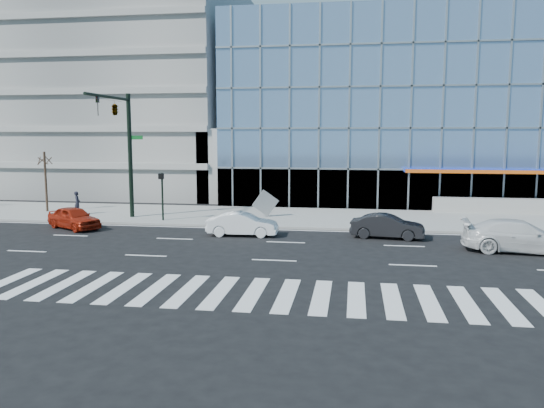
{
  "coord_description": "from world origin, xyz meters",
  "views": [
    {
      "loc": [
        3.43,
        -26.75,
        5.58
      ],
      "look_at": [
        -1.18,
        3.0,
        1.59
      ],
      "focal_mm": 35.0,
      "sensor_mm": 36.0,
      "label": 1
    }
  ],
  "objects_px": {
    "ped_signal_post": "(162,189)",
    "street_tree_near": "(45,160)",
    "white_sedan": "(243,224)",
    "pedestrian": "(77,203)",
    "red_sedan": "(74,218)",
    "dark_sedan": "(387,226)",
    "traffic_signal": "(119,124)",
    "tilted_panel": "(265,203)",
    "white_suv": "(519,236)"
  },
  "relations": [
    {
      "from": "red_sedan",
      "to": "pedestrian",
      "type": "height_order",
      "value": "pedestrian"
    },
    {
      "from": "traffic_signal",
      "to": "white_sedan",
      "type": "relative_size",
      "value": 2.05
    },
    {
      "from": "white_sedan",
      "to": "tilted_panel",
      "type": "xyz_separation_m",
      "value": [
        0.3,
        5.89,
        0.42
      ]
    },
    {
      "from": "ped_signal_post",
      "to": "dark_sedan",
      "type": "height_order",
      "value": "ped_signal_post"
    },
    {
      "from": "dark_sedan",
      "to": "pedestrian",
      "type": "height_order",
      "value": "pedestrian"
    },
    {
      "from": "white_sedan",
      "to": "tilted_panel",
      "type": "distance_m",
      "value": 5.91
    },
    {
      "from": "street_tree_near",
      "to": "red_sedan",
      "type": "relative_size",
      "value": 1.1
    },
    {
      "from": "street_tree_near",
      "to": "pedestrian",
      "type": "bearing_deg",
      "value": -20.91
    },
    {
      "from": "traffic_signal",
      "to": "pedestrian",
      "type": "height_order",
      "value": "traffic_signal"
    },
    {
      "from": "ped_signal_post",
      "to": "street_tree_near",
      "type": "bearing_deg",
      "value": 164.94
    },
    {
      "from": "ped_signal_post",
      "to": "street_tree_near",
      "type": "distance_m",
      "value": 9.97
    },
    {
      "from": "tilted_panel",
      "to": "ped_signal_post",
      "type": "bearing_deg",
      "value": -177.67
    },
    {
      "from": "traffic_signal",
      "to": "pedestrian",
      "type": "distance_m",
      "value": 6.87
    },
    {
      "from": "street_tree_near",
      "to": "ped_signal_post",
      "type": "bearing_deg",
      "value": -15.06
    },
    {
      "from": "ped_signal_post",
      "to": "white_suv",
      "type": "relative_size",
      "value": 0.57
    },
    {
      "from": "street_tree_near",
      "to": "dark_sedan",
      "type": "xyz_separation_m",
      "value": [
        23.27,
        -5.52,
        -3.13
      ]
    },
    {
      "from": "white_sedan",
      "to": "dark_sedan",
      "type": "bearing_deg",
      "value": -88.24
    },
    {
      "from": "dark_sedan",
      "to": "street_tree_near",
      "type": "bearing_deg",
      "value": 84.05
    },
    {
      "from": "traffic_signal",
      "to": "dark_sedan",
      "type": "height_order",
      "value": "traffic_signal"
    },
    {
      "from": "ped_signal_post",
      "to": "pedestrian",
      "type": "relative_size",
      "value": 1.91
    },
    {
      "from": "white_sedan",
      "to": "dark_sedan",
      "type": "relative_size",
      "value": 0.99
    },
    {
      "from": "ped_signal_post",
      "to": "dark_sedan",
      "type": "distance_m",
      "value": 14.16
    },
    {
      "from": "white_suv",
      "to": "pedestrian",
      "type": "distance_m",
      "value": 27.22
    },
    {
      "from": "pedestrian",
      "to": "white_suv",
      "type": "bearing_deg",
      "value": -129.14
    },
    {
      "from": "white_suv",
      "to": "tilted_panel",
      "type": "distance_m",
      "value": 15.68
    },
    {
      "from": "white_sedan",
      "to": "dark_sedan",
      "type": "height_order",
      "value": "dark_sedan"
    },
    {
      "from": "white_sedan",
      "to": "pedestrian",
      "type": "xyz_separation_m",
      "value": [
        -12.48,
        4.92,
        0.3
      ]
    },
    {
      "from": "tilted_panel",
      "to": "white_suv",
      "type": "bearing_deg",
      "value": -48.97
    },
    {
      "from": "white_sedan",
      "to": "traffic_signal",
      "type": "bearing_deg",
      "value": 67.7
    },
    {
      "from": "red_sedan",
      "to": "dark_sedan",
      "type": "bearing_deg",
      "value": -60.35
    },
    {
      "from": "pedestrian",
      "to": "traffic_signal",
      "type": "bearing_deg",
      "value": -138.48
    },
    {
      "from": "tilted_panel",
      "to": "pedestrian",
      "type": "bearing_deg",
      "value": 165.46
    },
    {
      "from": "traffic_signal",
      "to": "dark_sedan",
      "type": "bearing_deg",
      "value": -9.04
    },
    {
      "from": "pedestrian",
      "to": "tilted_panel",
      "type": "height_order",
      "value": "tilted_panel"
    },
    {
      "from": "red_sedan",
      "to": "pedestrian",
      "type": "distance_m",
      "value": 4.88
    },
    {
      "from": "pedestrian",
      "to": "ped_signal_post",
      "type": "bearing_deg",
      "value": -126.83
    },
    {
      "from": "ped_signal_post",
      "to": "white_suv",
      "type": "bearing_deg",
      "value": -15.39
    },
    {
      "from": "white_sedan",
      "to": "tilted_panel",
      "type": "bearing_deg",
      "value": -4.89
    },
    {
      "from": "white_sedan",
      "to": "dark_sedan",
      "type": "xyz_separation_m",
      "value": [
        7.86,
        0.52,
        0.0
      ]
    },
    {
      "from": "traffic_signal",
      "to": "red_sedan",
      "type": "height_order",
      "value": "traffic_signal"
    },
    {
      "from": "street_tree_near",
      "to": "tilted_panel",
      "type": "relative_size",
      "value": 3.25
    },
    {
      "from": "white_sedan",
      "to": "pedestrian",
      "type": "distance_m",
      "value": 13.41
    },
    {
      "from": "traffic_signal",
      "to": "white_sedan",
      "type": "height_order",
      "value": "traffic_signal"
    },
    {
      "from": "street_tree_near",
      "to": "white_sedan",
      "type": "xyz_separation_m",
      "value": [
        15.41,
        -6.04,
        -3.14
      ]
    },
    {
      "from": "traffic_signal",
      "to": "ped_signal_post",
      "type": "xyz_separation_m",
      "value": [
        2.5,
        0.37,
        -4.02
      ]
    },
    {
      "from": "street_tree_near",
      "to": "white_suv",
      "type": "relative_size",
      "value": 0.81
    },
    {
      "from": "white_suv",
      "to": "dark_sedan",
      "type": "bearing_deg",
      "value": 72.38
    },
    {
      "from": "ped_signal_post",
      "to": "red_sedan",
      "type": "bearing_deg",
      "value": -146.4
    },
    {
      "from": "dark_sedan",
      "to": "traffic_signal",
      "type": "bearing_deg",
      "value": 88.35
    },
    {
      "from": "ped_signal_post",
      "to": "pedestrian",
      "type": "height_order",
      "value": "ped_signal_post"
    }
  ]
}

